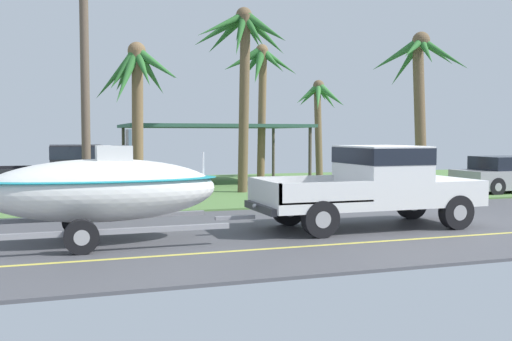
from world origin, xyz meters
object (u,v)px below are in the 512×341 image
object	(u,v)px
pickup_truck_towing	(380,182)
palm_tree_near_left	(244,49)
palm_tree_mid	(259,78)
palm_tree_far_right	(320,105)
utility_pole	(85,56)
boat_on_trailer	(102,190)
palm_tree_far_left	(419,76)
palm_tree_near_right	(137,82)
parked_pickup_background	(75,171)
carport_awning	(213,127)

from	to	relation	value
pickup_truck_towing	palm_tree_near_left	size ratio (longest dim) A/B	0.81
palm_tree_mid	palm_tree_far_right	xyz separation A→B (m)	(4.45, 3.59, -0.89)
palm_tree_mid	utility_pole	size ratio (longest dim) A/B	0.72
boat_on_trailer	palm_tree_far_left	world-z (taller)	palm_tree_far_left
palm_tree_near_right	palm_tree_far_left	bearing A→B (deg)	5.49
pickup_truck_towing	utility_pole	world-z (taller)	utility_pole
boat_on_trailer	palm_tree_near_left	bearing A→B (deg)	55.85
parked_pickup_background	palm_tree_mid	bearing A→B (deg)	27.95
boat_on_trailer	palm_tree_near_left	world-z (taller)	palm_tree_near_left
palm_tree_near_right	carport_awning	bearing A→B (deg)	57.55
pickup_truck_towing	palm_tree_mid	xyz separation A→B (m)	(0.91, 11.33, 3.49)
pickup_truck_towing	carport_awning	bearing A→B (deg)	92.80
palm_tree_near_left	palm_tree_mid	size ratio (longest dim) A/B	1.14
palm_tree_mid	parked_pickup_background	bearing A→B (deg)	-152.05
palm_tree_near_right	palm_tree_far_left	distance (m)	11.01
carport_awning	utility_pole	world-z (taller)	utility_pole
palm_tree_near_left	palm_tree_far_right	bearing A→B (deg)	46.86
parked_pickup_background	palm_tree_far_left	bearing A→B (deg)	0.87
boat_on_trailer	carport_awning	world-z (taller)	carport_awning
parked_pickup_background	palm_tree_near_right	bearing A→B (deg)	-24.87
parked_pickup_background	palm_tree_far_left	size ratio (longest dim) A/B	0.89
boat_on_trailer	palm_tree_near_left	xyz separation A→B (m)	(5.73, 8.44, 4.21)
carport_awning	pickup_truck_towing	bearing A→B (deg)	-87.20
palm_tree_near_right	boat_on_trailer	bearing A→B (deg)	-103.85
boat_on_trailer	palm_tree_near_right	world-z (taller)	palm_tree_near_right
pickup_truck_towing	parked_pickup_background	size ratio (longest dim) A/B	1.00
carport_awning	palm_tree_mid	size ratio (longest dim) A/B	1.31
pickup_truck_towing	parked_pickup_background	xyz separation A→B (m)	(-6.69, 7.29, -0.03)
carport_awning	utility_pole	xyz separation A→B (m)	(-5.84, -8.37, 1.82)
palm_tree_near_left	utility_pole	world-z (taller)	utility_pole
parked_pickup_background	palm_tree_near_right	distance (m)	3.45
utility_pole	palm_tree_far_left	bearing A→B (deg)	12.57
parked_pickup_background	palm_tree_near_left	xyz separation A→B (m)	(5.99, 1.15, 4.26)
boat_on_trailer	parked_pickup_background	world-z (taller)	boat_on_trailer
carport_awning	palm_tree_far_left	distance (m)	8.95
pickup_truck_towing	palm_tree_mid	bearing A→B (deg)	85.42
palm_tree_near_right	palm_tree_far_right	distance (m)	13.27
boat_on_trailer	parked_pickup_background	size ratio (longest dim) A/B	1.07
palm_tree_mid	palm_tree_far_left	distance (m)	6.46
boat_on_trailer	palm_tree_far_right	world-z (taller)	palm_tree_far_right
palm_tree_far_left	boat_on_trailer	bearing A→B (deg)	-149.14
utility_pole	carport_awning	bearing A→B (deg)	55.09
palm_tree_mid	utility_pole	xyz separation A→B (m)	(-7.39, -6.64, -0.22)
palm_tree_far_left	palm_tree_far_right	bearing A→B (deg)	95.68
pickup_truck_towing	utility_pole	xyz separation A→B (m)	(-6.48, 4.68, 3.27)
parked_pickup_background	palm_tree_far_right	xyz separation A→B (m)	(12.06, 7.62, 2.63)
palm_tree_near_right	palm_tree_far_right	xyz separation A→B (m)	(10.21, 8.48, -0.15)
utility_pole	parked_pickup_background	bearing A→B (deg)	94.71
palm_tree_near_left	palm_tree_far_right	distance (m)	9.02
boat_on_trailer	carport_awning	xyz separation A→B (m)	(5.79, 13.05, 1.43)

